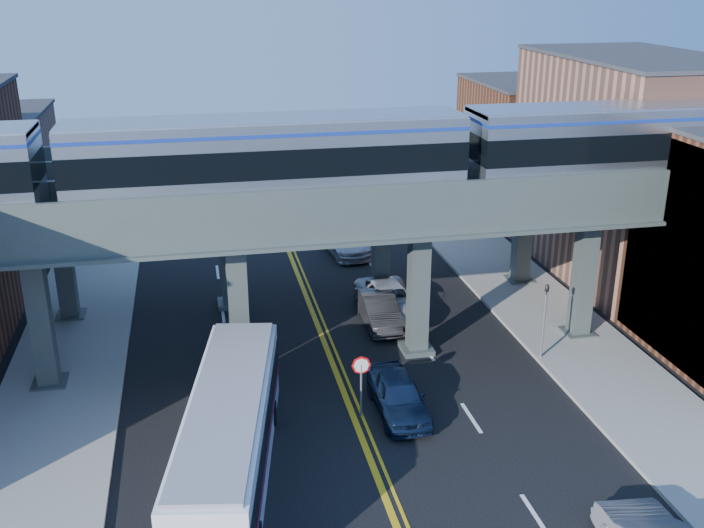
{
  "coord_description": "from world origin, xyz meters",
  "views": [
    {
      "loc": [
        -5.47,
        -23.05,
        16.4
      ],
      "look_at": [
        0.9,
        7.63,
        4.64
      ],
      "focal_mm": 40.0,
      "sensor_mm": 36.0,
      "label": 1
    }
  ],
  "objects_px": {
    "transit_bus": "(229,438)",
    "car_lane_d": "(344,240)",
    "car_lane_a": "(398,395)",
    "car_lane_b": "(379,310)",
    "stop_sign": "(361,377)",
    "traffic_signal": "(544,313)",
    "car_lane_c": "(389,301)",
    "transit_train": "(268,157)"
  },
  "relations": [
    {
      "from": "transit_train",
      "to": "stop_sign",
      "type": "distance_m",
      "value": 9.51
    },
    {
      "from": "car_lane_a",
      "to": "car_lane_c",
      "type": "xyz_separation_m",
      "value": [
        1.96,
        9.12,
        0.01
      ]
    },
    {
      "from": "stop_sign",
      "to": "car_lane_d",
      "type": "bearing_deg",
      "value": 80.84
    },
    {
      "from": "traffic_signal",
      "to": "transit_bus",
      "type": "bearing_deg",
      "value": -157.31
    },
    {
      "from": "car_lane_a",
      "to": "car_lane_b",
      "type": "xyz_separation_m",
      "value": [
        1.21,
        8.2,
        -0.02
      ]
    },
    {
      "from": "car_lane_b",
      "to": "car_lane_d",
      "type": "relative_size",
      "value": 0.85
    },
    {
      "from": "traffic_signal",
      "to": "car_lane_c",
      "type": "distance_m",
      "value": 8.33
    },
    {
      "from": "transit_bus",
      "to": "car_lane_d",
      "type": "xyz_separation_m",
      "value": [
        8.26,
        21.85,
        -0.77
      ]
    },
    {
      "from": "transit_train",
      "to": "car_lane_a",
      "type": "bearing_deg",
      "value": -49.33
    },
    {
      "from": "stop_sign",
      "to": "transit_bus",
      "type": "relative_size",
      "value": 0.22
    },
    {
      "from": "car_lane_b",
      "to": "car_lane_a",
      "type": "bearing_deg",
      "value": -98.21
    },
    {
      "from": "transit_bus",
      "to": "car_lane_a",
      "type": "height_order",
      "value": "transit_bus"
    },
    {
      "from": "traffic_signal",
      "to": "car_lane_b",
      "type": "bearing_deg",
      "value": 139.95
    },
    {
      "from": "transit_bus",
      "to": "car_lane_b",
      "type": "bearing_deg",
      "value": -25.3
    },
    {
      "from": "transit_bus",
      "to": "car_lane_b",
      "type": "height_order",
      "value": "transit_bus"
    },
    {
      "from": "transit_train",
      "to": "car_lane_c",
      "type": "xyz_separation_m",
      "value": [
        6.25,
        4.13,
        -8.56
      ]
    },
    {
      "from": "car_lane_d",
      "to": "traffic_signal",
      "type": "bearing_deg",
      "value": -76.97
    },
    {
      "from": "transit_train",
      "to": "transit_bus",
      "type": "relative_size",
      "value": 4.09
    },
    {
      "from": "car_lane_a",
      "to": "car_lane_b",
      "type": "height_order",
      "value": "car_lane_a"
    },
    {
      "from": "transit_bus",
      "to": "car_lane_d",
      "type": "height_order",
      "value": "transit_bus"
    },
    {
      "from": "stop_sign",
      "to": "traffic_signal",
      "type": "bearing_deg",
      "value": 18.63
    },
    {
      "from": "car_lane_c",
      "to": "car_lane_d",
      "type": "xyz_separation_m",
      "value": [
        -0.41,
        9.82,
        0.0
      ]
    },
    {
      "from": "stop_sign",
      "to": "traffic_signal",
      "type": "height_order",
      "value": "traffic_signal"
    },
    {
      "from": "stop_sign",
      "to": "car_lane_a",
      "type": "distance_m",
      "value": 1.79
    },
    {
      "from": "traffic_signal",
      "to": "car_lane_a",
      "type": "bearing_deg",
      "value": -157.98
    },
    {
      "from": "transit_bus",
      "to": "car_lane_c",
      "type": "distance_m",
      "value": 14.85
    },
    {
      "from": "car_lane_b",
      "to": "car_lane_d",
      "type": "bearing_deg",
      "value": 88.3
    },
    {
      "from": "transit_train",
      "to": "traffic_signal",
      "type": "relative_size",
      "value": 12.03
    },
    {
      "from": "stop_sign",
      "to": "car_lane_b",
      "type": "xyz_separation_m",
      "value": [
        2.71,
        8.21,
        -1.0
      ]
    },
    {
      "from": "transit_train",
      "to": "transit_bus",
      "type": "distance_m",
      "value": 11.36
    },
    {
      "from": "traffic_signal",
      "to": "transit_bus",
      "type": "height_order",
      "value": "traffic_signal"
    },
    {
      "from": "car_lane_a",
      "to": "car_lane_d",
      "type": "xyz_separation_m",
      "value": [
        1.55,
        18.94,
        0.01
      ]
    },
    {
      "from": "transit_bus",
      "to": "car_lane_a",
      "type": "distance_m",
      "value": 7.35
    },
    {
      "from": "car_lane_d",
      "to": "car_lane_b",
      "type": "bearing_deg",
      "value": -98.96
    },
    {
      "from": "transit_bus",
      "to": "car_lane_a",
      "type": "xyz_separation_m",
      "value": [
        6.71,
        2.91,
        -0.78
      ]
    },
    {
      "from": "car_lane_a",
      "to": "car_lane_c",
      "type": "distance_m",
      "value": 9.33
    },
    {
      "from": "stop_sign",
      "to": "car_lane_b",
      "type": "height_order",
      "value": "stop_sign"
    },
    {
      "from": "car_lane_a",
      "to": "car_lane_b",
      "type": "distance_m",
      "value": 8.29
    },
    {
      "from": "traffic_signal",
      "to": "car_lane_d",
      "type": "xyz_separation_m",
      "value": [
        -5.85,
        15.95,
        -1.51
      ]
    },
    {
      "from": "car_lane_c",
      "to": "transit_bus",
      "type": "bearing_deg",
      "value": -126.54
    },
    {
      "from": "traffic_signal",
      "to": "car_lane_c",
      "type": "relative_size",
      "value": 0.72
    },
    {
      "from": "car_lane_b",
      "to": "traffic_signal",
      "type": "bearing_deg",
      "value": -39.9
    }
  ]
}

